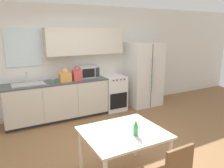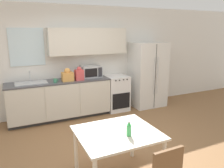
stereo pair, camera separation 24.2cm
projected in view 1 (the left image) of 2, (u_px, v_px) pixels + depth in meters
ground_plane at (105, 149)px, 3.95m from camera, size 12.00×12.00×0.00m
wall_back at (69, 57)px, 5.41m from camera, size 12.00×0.38×2.70m
kitchen_counter at (58, 100)px, 5.18m from camera, size 2.40×0.64×0.93m
oven_range at (113, 93)px, 5.86m from camera, size 0.57×0.66×0.93m
refrigerator at (143, 74)px, 6.16m from camera, size 0.92×0.77×1.78m
kitchen_sink at (28, 84)px, 4.79m from camera, size 0.69×0.40×0.26m
microwave at (88, 72)px, 5.50m from camera, size 0.49×0.37×0.29m
coffee_mug at (53, 81)px, 4.89m from camera, size 0.11×0.08×0.09m
grocery_bag_0 at (65, 76)px, 5.05m from camera, size 0.27×0.24×0.31m
grocery_bag_1 at (77, 75)px, 5.14m from camera, size 0.20×0.17×0.33m
dining_table at (123, 138)px, 3.03m from camera, size 1.09×0.94×0.73m
drink_bottle at (136, 129)px, 2.88m from camera, size 0.07×0.07×0.21m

